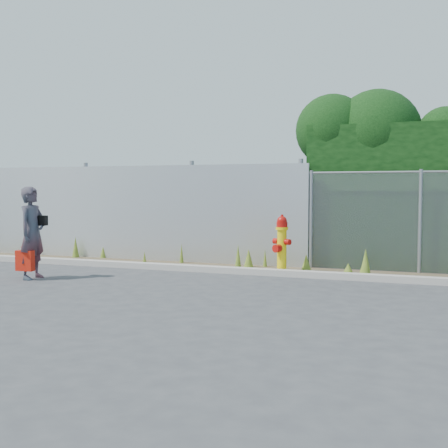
% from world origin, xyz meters
% --- Properties ---
extents(ground, '(80.00, 80.00, 0.00)m').
position_xyz_m(ground, '(0.00, 0.00, 0.00)').
color(ground, '#3D3D3F').
rests_on(ground, ground).
extents(curb, '(16.00, 0.22, 0.12)m').
position_xyz_m(curb, '(0.00, 1.80, 0.06)').
color(curb, '#A69F96').
rests_on(curb, ground).
extents(weed_strip, '(16.00, 1.24, 0.54)m').
position_xyz_m(weed_strip, '(0.20, 2.40, 0.11)').
color(weed_strip, brown).
rests_on(weed_strip, ground).
extents(corrugated_fence, '(8.50, 0.21, 2.30)m').
position_xyz_m(corrugated_fence, '(-3.25, 3.01, 1.10)').
color(corrugated_fence, '#BABDC2').
rests_on(corrugated_fence, ground).
extents(fire_hydrant, '(0.39, 0.35, 1.17)m').
position_xyz_m(fire_hydrant, '(0.67, 2.05, 0.57)').
color(fire_hydrant, yellow).
rests_on(fire_hydrant, ground).
extents(woman, '(0.41, 0.63, 1.71)m').
position_xyz_m(woman, '(-3.53, -0.09, 0.85)').
color(woman, '#105865').
rests_on(woman, ground).
extents(red_tote_bag, '(0.34, 0.12, 0.44)m').
position_xyz_m(red_tote_bag, '(-3.57, -0.26, 0.36)').
color(red_tote_bag, red).
extents(black_shoulder_bag, '(0.25, 0.10, 0.19)m').
position_xyz_m(black_shoulder_bag, '(-3.42, 0.01, 1.08)').
color(black_shoulder_bag, black).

